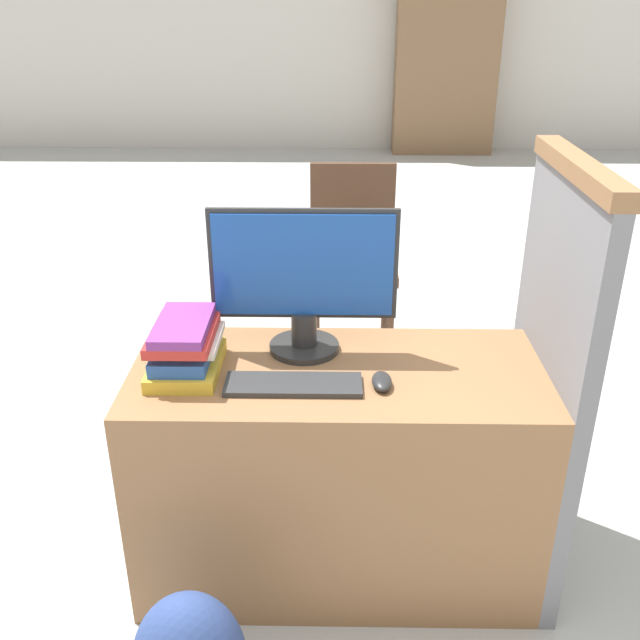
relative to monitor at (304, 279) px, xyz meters
name	(u,v)px	position (x,y,z in m)	size (l,w,h in m)	color
ground_plane	(336,627)	(0.10, -0.41, -0.97)	(20.00, 20.00, 0.00)	#B2B2AD
wall_back	(335,20)	(0.10, 6.57, 0.43)	(12.00, 0.06, 2.80)	beige
desk	(336,471)	(0.10, -0.13, -0.60)	(1.22, 0.56, 0.73)	#8C603D
carrel_divider	(547,378)	(0.74, -0.08, -0.29)	(0.07, 0.66, 1.35)	slate
monitor	(304,279)	(0.00, 0.00, 0.00)	(0.56, 0.22, 0.45)	#282828
keyboard	(293,385)	(-0.02, -0.23, -0.23)	(0.39, 0.12, 0.02)	#2D2D2D
mouse	(382,381)	(0.23, -0.22, -0.22)	(0.06, 0.11, 0.03)	#262626
book_stack	(185,347)	(-0.34, -0.14, -0.16)	(0.20, 0.29, 0.16)	gold
far_chair	(352,247)	(0.19, 1.54, -0.44)	(0.44, 0.44, 0.94)	#4C3323
bookshelf_far	(447,58)	(1.33, 6.33, 0.06)	(1.11, 0.32, 2.05)	#846042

